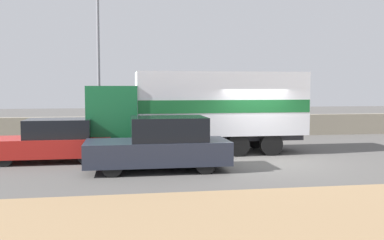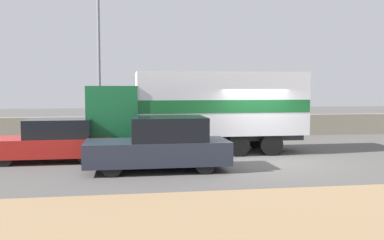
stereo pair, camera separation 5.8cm
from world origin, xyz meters
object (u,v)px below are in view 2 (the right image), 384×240
at_px(car_sedan_second, 53,141).
at_px(box_truck, 201,108).
at_px(car_hatchback, 161,145).
at_px(street_lamp, 99,52).

bearing_deg(car_sedan_second, box_truck, -168.85).
bearing_deg(car_hatchback, car_sedan_second, -31.43).
relative_size(street_lamp, box_truck, 0.88).
xyz_separation_m(street_lamp, box_truck, (4.06, -4.38, -2.41)).
bearing_deg(car_sedan_second, street_lamp, -103.56).
relative_size(street_lamp, car_sedan_second, 1.75).
height_order(street_lamp, car_hatchback, street_lamp).
distance_m(street_lamp, box_truck, 6.44).
xyz_separation_m(street_lamp, car_hatchback, (2.23, -7.60, -3.39)).
bearing_deg(street_lamp, car_sedan_second, -103.56).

